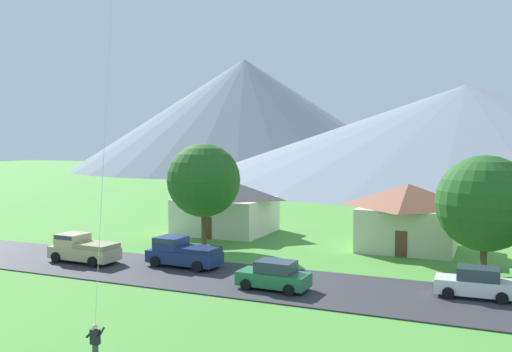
# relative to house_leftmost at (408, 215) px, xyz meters

# --- Properties ---
(road_strip) EXTENTS (160.00, 7.95, 0.08)m
(road_strip) POSITION_rel_house_leftmost_xyz_m (-2.18, -14.47, -2.72)
(road_strip) COLOR #2D2D33
(road_strip) RESTS_ON ground
(mountain_central_ridge) EXTENTS (110.62, 110.62, 35.88)m
(mountain_central_ridge) POSITION_rel_house_leftmost_xyz_m (-69.04, 118.57, 15.18)
(mountain_central_ridge) COLOR slate
(mountain_central_ridge) RESTS_ON ground
(mountain_west_ridge) EXTENTS (130.60, 130.60, 22.13)m
(mountain_west_ridge) POSITION_rel_house_leftmost_xyz_m (0.06, 91.97, 8.30)
(mountain_west_ridge) COLOR slate
(mountain_west_ridge) RESTS_ON ground
(house_leftmost) EXTENTS (7.93, 7.48, 5.33)m
(house_leftmost) POSITION_rel_house_leftmost_xyz_m (0.00, 0.00, 0.00)
(house_leftmost) COLOR beige
(house_leftmost) RESTS_ON ground
(house_left_center) EXTENTS (8.88, 8.08, 5.17)m
(house_left_center) POSITION_rel_house_leftmost_xyz_m (-17.22, 1.41, -0.08)
(house_left_center) COLOR beige
(house_left_center) RESTS_ON ground
(tree_left_of_center) EXTENTS (6.02, 6.02, 8.59)m
(tree_left_of_center) POSITION_rel_house_leftmost_xyz_m (-15.42, -6.18, 2.81)
(tree_left_of_center) COLOR #4C3823
(tree_left_of_center) RESTS_ON ground
(tree_center) EXTENTS (6.27, 6.27, 7.86)m
(tree_center) POSITION_rel_house_leftmost_xyz_m (5.79, -6.99, 1.96)
(tree_center) COLOR #4C3823
(tree_center) RESTS_ON ground
(parked_car_white_west_end) EXTENTS (4.25, 2.18, 1.68)m
(parked_car_white_west_end) POSITION_rel_house_leftmost_xyz_m (5.47, -12.97, -1.89)
(parked_car_white_west_end) COLOR white
(parked_car_white_west_end) RESTS_ON road_strip
(parked_car_green_mid_west) EXTENTS (4.27, 2.22, 1.68)m
(parked_car_green_mid_west) POSITION_rel_house_leftmost_xyz_m (-5.40, -15.88, -1.89)
(parked_car_green_mid_west) COLOR #237042
(parked_car_green_mid_west) RESTS_ON road_strip
(pickup_truck_navy_west_side) EXTENTS (5.28, 2.49, 1.99)m
(pickup_truck_navy_west_side) POSITION_rel_house_leftmost_xyz_m (-13.38, -12.95, -1.70)
(pickup_truck_navy_west_side) COLOR navy
(pickup_truck_navy_west_side) RESTS_ON road_strip
(pickup_truck_sand_east_side) EXTENTS (5.27, 2.48, 1.99)m
(pickup_truck_sand_east_side) POSITION_rel_house_leftmost_xyz_m (-20.68, -14.59, -1.70)
(pickup_truck_sand_east_side) COLOR #C6B284
(pickup_truck_sand_east_side) RESTS_ON road_strip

